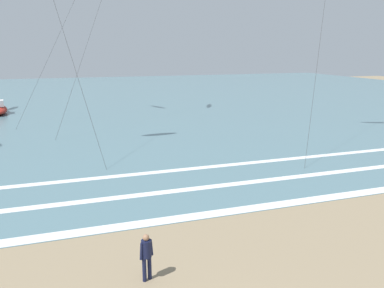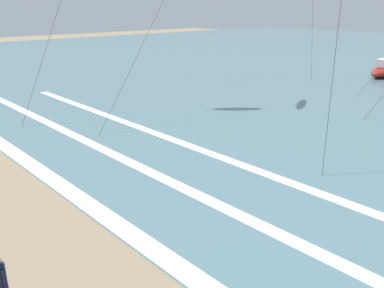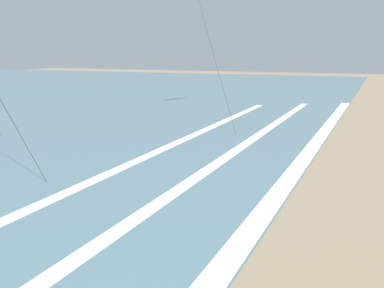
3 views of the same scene
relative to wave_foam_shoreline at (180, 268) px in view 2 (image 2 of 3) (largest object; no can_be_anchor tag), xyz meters
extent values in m
cube|color=white|center=(0.00, 0.00, 0.00)|extent=(57.94, 0.69, 0.01)
cube|color=white|center=(0.41, 3.25, 0.00)|extent=(53.47, 0.56, 0.01)
cube|color=white|center=(0.28, 6.58, 0.00)|extent=(48.71, 0.55, 0.01)
cylinder|color=#141938|center=(-0.82, -3.94, 1.07)|extent=(0.16, 0.14, 0.56)
cylinder|color=#333333|center=(-13.77, 9.66, 5.68)|extent=(4.46, 10.93, 11.41)
cube|color=silver|center=(-10.60, 32.71, 1.24)|extent=(1.29, 1.63, 0.70)
camera|label=1|loc=(-2.95, -14.66, 7.18)|focal=35.39mm
camera|label=2|loc=(7.21, -5.92, 6.44)|focal=40.05mm
camera|label=3|loc=(-14.44, -3.00, 4.75)|focal=44.39mm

